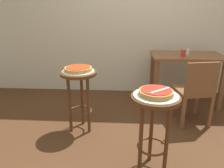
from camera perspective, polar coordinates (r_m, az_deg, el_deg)
ground_plane at (r=2.59m, az=7.12°, el=-14.84°), size 6.00×6.00×0.00m
back_wall at (r=3.78m, az=6.66°, el=20.16°), size 6.00×0.10×3.00m
stool_foreground at (r=1.95m, az=10.95°, el=-8.20°), size 0.42×0.42×0.75m
serving_plate_foreground at (r=1.87m, az=11.33°, el=-2.94°), size 0.38×0.38×0.01m
pizza_foreground at (r=1.86m, az=11.39°, el=-2.13°), size 0.29×0.29×0.05m
stool_middle at (r=2.61m, az=-8.51°, el=-0.79°), size 0.42×0.42×0.75m
serving_plate_middle at (r=2.55m, az=-8.73°, el=3.31°), size 0.36×0.36×0.01m
pizza_middle at (r=2.54m, az=-8.76°, el=3.92°), size 0.31×0.31×0.05m
dining_table at (r=3.51m, az=18.71°, el=5.14°), size 1.04×0.62×0.77m
cup_near_edge at (r=3.28m, az=17.97°, el=7.58°), size 0.06×0.06×0.10m
condiment_shaker at (r=3.46m, az=19.08°, el=7.90°), size 0.04×0.04×0.09m
wooden_chair at (r=2.93m, az=20.81°, el=-1.51°), size 0.47×0.47×0.85m
pizza_server_knife at (r=1.84m, az=12.45°, el=-1.60°), size 0.19×0.16×0.01m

